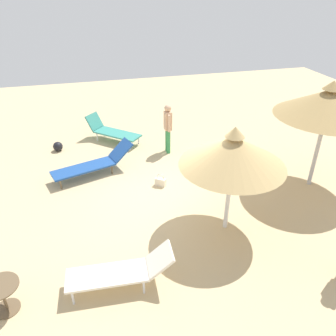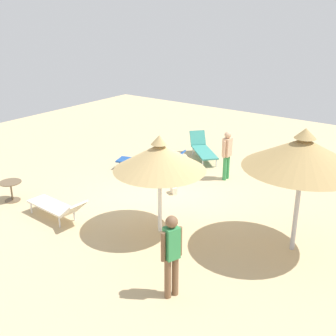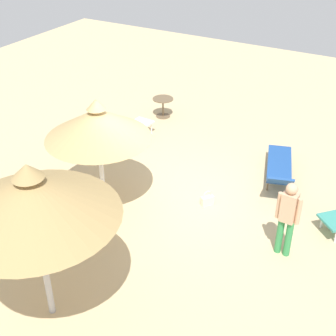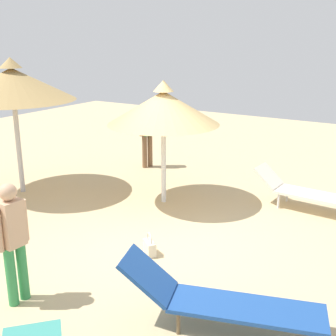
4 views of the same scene
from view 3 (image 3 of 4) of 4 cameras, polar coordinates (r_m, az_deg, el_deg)
name	(u,v)px [view 3 (image 3 of 4)]	position (r m, az deg, el deg)	size (l,w,h in m)	color
ground	(173,200)	(10.88, 0.62, -3.88)	(24.00, 24.00, 0.10)	tan
parasol_umbrella_back	(97,124)	(9.83, -8.51, 5.33)	(2.24, 2.24, 2.51)	white
parasol_umbrella_center	(32,197)	(7.06, -16.13, -3.38)	(2.60, 2.60, 2.91)	#B2B2B7
lounge_chair_near_left	(280,169)	(11.53, 13.32, -0.07)	(1.26, 2.45, 0.82)	#1E478C
lounge_chair_near_right	(125,131)	(12.95, -5.16, 4.44)	(0.69, 1.99, 0.76)	silver
person_standing_front	(288,215)	(9.09, 14.23, -5.53)	(0.47, 0.23, 1.62)	#338C4C
handbag	(207,200)	(10.61, 4.76, -3.88)	(0.28, 0.31, 0.38)	beige
side_table_round	(163,104)	(14.48, -0.61, 7.72)	(0.63, 0.63, 0.59)	brown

